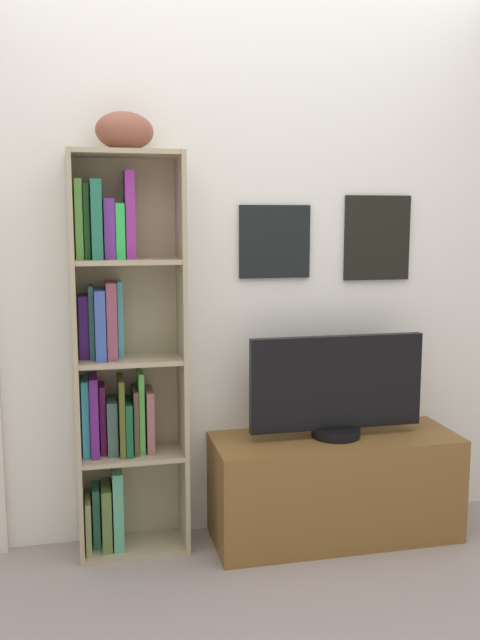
# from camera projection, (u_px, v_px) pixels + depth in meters

# --- Properties ---
(back_wall) EXTENTS (4.80, 0.08, 2.53)m
(back_wall) POSITION_uv_depth(u_px,v_px,m) (235.00, 260.00, 3.13)
(back_wall) COLOR white
(back_wall) RESTS_ON ground
(bookshelf) EXTENTS (0.47, 0.25, 1.73)m
(bookshelf) POSITION_uv_depth(u_px,v_px,m) (119.00, 360.00, 2.95)
(bookshelf) COLOR tan
(bookshelf) RESTS_ON ground
(football) EXTENTS (0.28, 0.21, 0.16)m
(football) POSITION_uv_depth(u_px,v_px,m) (125.00, 131.00, 2.80)
(football) COLOR brown
(football) RESTS_ON bookshelf
(tv_stand) EXTENTS (1.12, 0.41, 0.48)m
(tv_stand) POSITION_uv_depth(u_px,v_px,m) (335.00, 487.00, 3.14)
(tv_stand) COLOR brown
(tv_stand) RESTS_ON ground
(television) EXTENTS (0.80, 0.22, 0.46)m
(television) POSITION_uv_depth(u_px,v_px,m) (337.00, 387.00, 3.08)
(television) COLOR black
(television) RESTS_ON tv_stand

